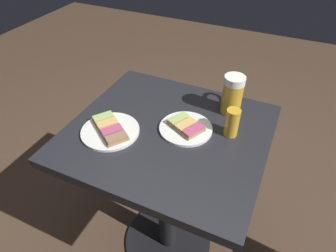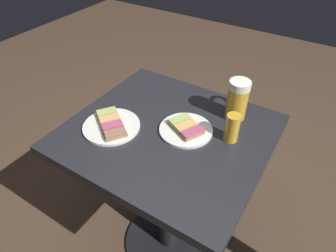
{
  "view_description": "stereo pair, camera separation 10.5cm",
  "coord_description": "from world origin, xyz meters",
  "px_view_note": "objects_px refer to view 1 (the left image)",
  "views": [
    {
      "loc": [
        -0.34,
        0.73,
        1.45
      ],
      "look_at": [
        0.0,
        0.0,
        0.78
      ],
      "focal_mm": 31.43,
      "sensor_mm": 36.0,
      "label": 1
    },
    {
      "loc": [
        -0.43,
        0.68,
        1.45
      ],
      "look_at": [
        0.0,
        0.0,
        0.78
      ],
      "focal_mm": 31.43,
      "sensor_mm": 36.0,
      "label": 2
    }
  ],
  "objects_px": {
    "plate_near": "(110,130)",
    "beer_mug": "(232,94)",
    "plate_far": "(186,127)",
    "beer_glass_small": "(232,123)"
  },
  "relations": [
    {
      "from": "beer_glass_small",
      "to": "plate_far",
      "type": "bearing_deg",
      "value": 15.54
    },
    {
      "from": "plate_near",
      "to": "beer_mug",
      "type": "bearing_deg",
      "value": -139.35
    },
    {
      "from": "plate_near",
      "to": "beer_mug",
      "type": "height_order",
      "value": "beer_mug"
    },
    {
      "from": "plate_near",
      "to": "plate_far",
      "type": "relative_size",
      "value": 1.08
    },
    {
      "from": "plate_near",
      "to": "beer_glass_small",
      "type": "bearing_deg",
      "value": -156.73
    },
    {
      "from": "plate_far",
      "to": "beer_glass_small",
      "type": "height_order",
      "value": "beer_glass_small"
    },
    {
      "from": "plate_near",
      "to": "plate_far",
      "type": "height_order",
      "value": "same"
    },
    {
      "from": "plate_far",
      "to": "plate_near",
      "type": "bearing_deg",
      "value": 27.79
    },
    {
      "from": "beer_mug",
      "to": "plate_near",
      "type": "bearing_deg",
      "value": 40.65
    },
    {
      "from": "beer_mug",
      "to": "plate_far",
      "type": "bearing_deg",
      "value": 57.23
    }
  ]
}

